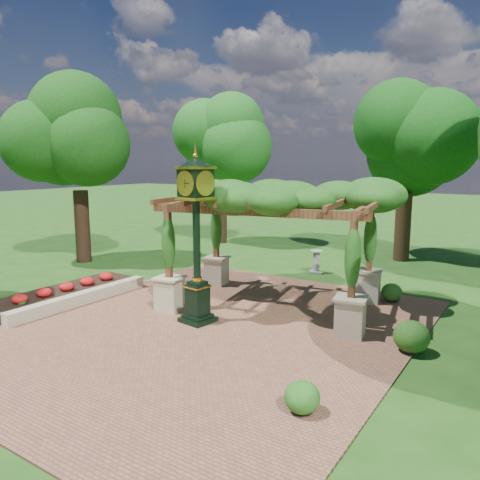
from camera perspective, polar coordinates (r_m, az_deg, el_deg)
The scene contains 13 objects.
ground at distance 12.05m, azimuth -6.67°, elevation -12.07°, with size 120.00×120.00×0.00m, color #1E4714.
brick_plaza at distance 12.77m, azimuth -3.75°, elevation -10.65°, with size 10.00×12.00×0.04m, color brown.
border_wall at distance 15.49m, azimuth -18.76°, elevation -6.79°, with size 0.35×5.00×0.40m, color #C6B793.
flower_bed at distance 16.19m, azimuth -20.74°, elevation -6.27°, with size 1.50×5.00×0.36m, color red.
pedestal_clock at distance 12.58m, azimuth -5.36°, elevation 1.88°, with size 1.03×1.03×4.60m.
pergola at distance 13.97m, azimuth 4.02°, elevation 4.46°, with size 6.75×4.89×3.89m.
sundial at distance 18.92m, azimuth 9.28°, elevation -2.81°, with size 0.66×0.66×0.93m.
shrub_front at distance 8.75m, azimuth 7.59°, elevation -18.48°, with size 0.64×0.64×0.58m, color #235E1A.
shrub_mid at distance 11.77m, azimuth 20.18°, elevation -10.99°, with size 0.83×0.83×0.75m, color #245016.
shrub_back at distance 15.62m, azimuth 18.01°, elevation -6.10°, with size 0.65×0.65×0.59m, color #265619.
tree_west_near at distance 21.58m, azimuth -19.24°, elevation 12.19°, with size 3.88×3.88×8.18m.
tree_west_far at distance 25.43m, azimuth -2.42°, elevation 11.21°, with size 3.51×3.51×7.54m.
tree_north at distance 21.96m, azimuth 19.77°, elevation 11.34°, with size 4.02×4.02×7.75m.
Camera 1 is at (7.23, -8.55, 4.44)m, focal length 35.00 mm.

